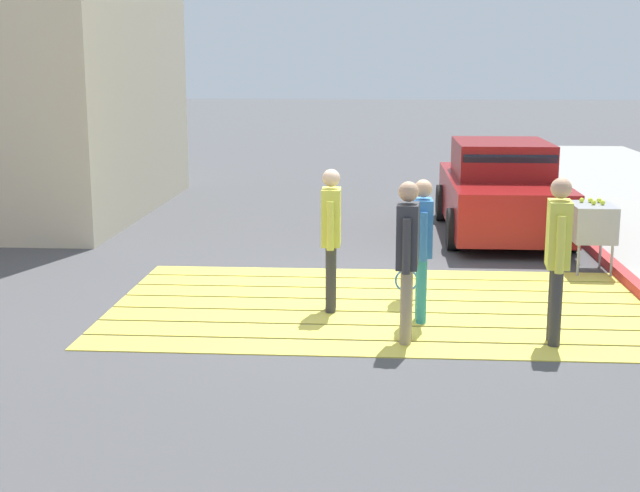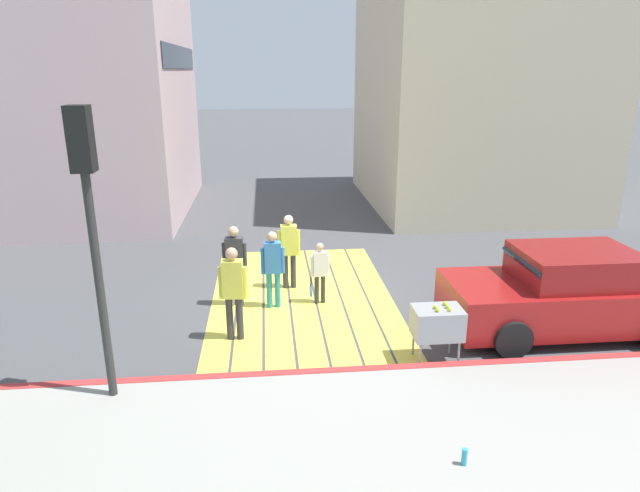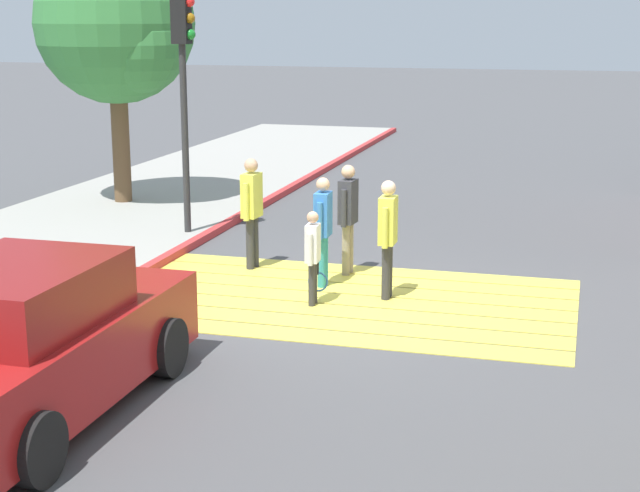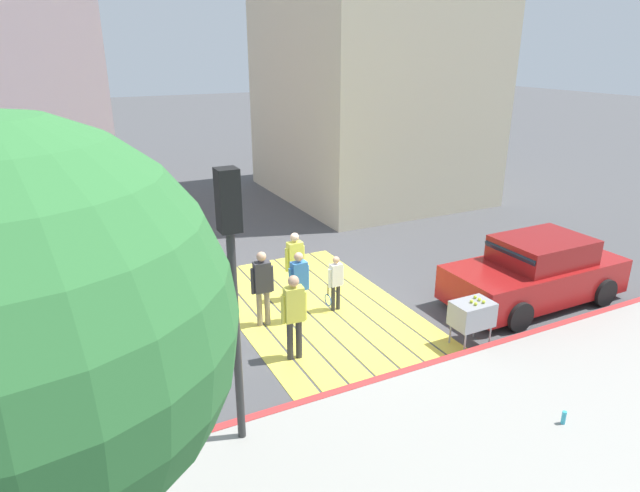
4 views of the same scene
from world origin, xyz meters
TOP-DOWN VIEW (x-y plane):
  - ground_plane at (0.00, 0.00)m, footprint 120.00×120.00m
  - crosswalk_stripes at (0.00, -0.00)m, footprint 6.40×3.80m
  - curb_painted at (-3.25, 0.00)m, footprint 0.16×40.00m
  - car_parked_near_curb at (-2.00, -4.72)m, footprint 1.99×4.30m
  - traffic_light_corner at (-3.58, 3.02)m, footprint 0.39×0.28m
  - street_tree at (-5.94, 5.33)m, footprint 3.20×3.20m
  - tennis_ball_cart at (-2.90, -2.04)m, footprint 0.56×0.80m
  - pedestrian_adult_lead at (-0.26, 1.37)m, footprint 0.24×0.50m
  - pedestrian_adult_trailing at (-1.79, 1.33)m, footprint 0.25×0.51m
  - pedestrian_adult_side at (-0.44, 0.61)m, footprint 0.22×0.48m
  - pedestrian_teen_behind at (0.59, 0.24)m, footprint 0.22×0.49m
  - pedestrian_child_with_racket at (-0.32, -0.34)m, footprint 0.28×0.41m

SIDE VIEW (x-z plane):
  - ground_plane at x=0.00m, z-range 0.00..0.00m
  - crosswalk_stripes at x=0.00m, z-range 0.00..0.01m
  - curb_painted at x=-3.25m, z-range 0.00..0.13m
  - tennis_ball_cart at x=-2.90m, z-range 0.19..1.21m
  - car_parked_near_curb at x=-2.00m, z-range -0.05..1.52m
  - pedestrian_child_with_racket at x=-0.32m, z-range 0.08..1.40m
  - pedestrian_adult_side at x=-0.44m, z-range 0.13..1.75m
  - pedestrian_teen_behind at x=0.59m, z-range 0.14..1.82m
  - pedestrian_adult_lead at x=-0.26m, z-range 0.14..1.83m
  - pedestrian_adult_trailing at x=-1.79m, z-range 0.14..1.88m
  - traffic_light_corner at x=-3.58m, z-range 0.92..5.16m
  - street_tree at x=-5.94m, z-range 0.97..6.29m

